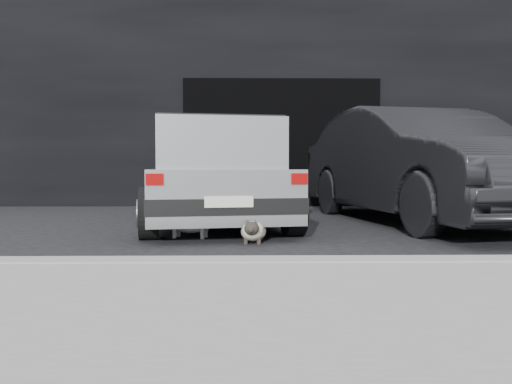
{
  "coord_description": "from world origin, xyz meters",
  "views": [
    {
      "loc": [
        0.31,
        -6.22,
        0.78
      ],
      "look_at": [
        0.4,
        -0.92,
        0.53
      ],
      "focal_mm": 35.0,
      "sensor_mm": 36.0,
      "label": 1
    }
  ],
  "objects_px": {
    "second_car": "(419,165)",
    "cat_siamese": "(253,231)",
    "silver_hatchback": "(213,170)",
    "cat_white": "(193,221)"
  },
  "relations": [
    {
      "from": "second_car",
      "to": "cat_white",
      "type": "xyz_separation_m",
      "value": [
        -3.05,
        -1.52,
        -0.64
      ]
    },
    {
      "from": "silver_hatchback",
      "to": "cat_siamese",
      "type": "height_order",
      "value": "silver_hatchback"
    },
    {
      "from": "second_car",
      "to": "cat_siamese",
      "type": "relative_size",
      "value": 6.26
    },
    {
      "from": "second_car",
      "to": "cat_siamese",
      "type": "xyz_separation_m",
      "value": [
        -2.38,
        -1.88,
        -0.7
      ]
    },
    {
      "from": "silver_hatchback",
      "to": "cat_white",
      "type": "distance_m",
      "value": 1.37
    },
    {
      "from": "silver_hatchback",
      "to": "cat_white",
      "type": "relative_size",
      "value": 4.9
    },
    {
      "from": "cat_white",
      "to": "silver_hatchback",
      "type": "bearing_deg",
      "value": -174.29
    },
    {
      "from": "silver_hatchback",
      "to": "cat_siamese",
      "type": "bearing_deg",
      "value": -80.82
    },
    {
      "from": "cat_siamese",
      "to": "cat_white",
      "type": "distance_m",
      "value": 0.76
    },
    {
      "from": "cat_siamese",
      "to": "second_car",
      "type": "bearing_deg",
      "value": -136.63
    }
  ]
}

